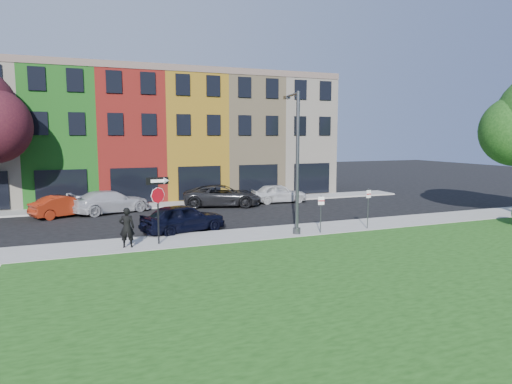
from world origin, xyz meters
name	(u,v)px	position (x,y,z in m)	size (l,w,h in m)	color
ground	(290,248)	(0.00, 0.00, 0.00)	(120.00, 120.00, 0.00)	black
sidewalk_near	(299,231)	(2.00, 3.00, 0.06)	(40.00, 3.00, 0.12)	gray
sidewalk_far	(165,205)	(-3.00, 15.00, 0.06)	(40.00, 2.40, 0.12)	gray
rowhouse_block	(156,138)	(-2.50, 21.18, 4.99)	(30.00, 10.12, 10.00)	beige
stop_sign	(158,197)	(-5.61, 2.56, 2.35)	(1.05, 0.13, 3.14)	black
man	(127,227)	(-7.05, 2.42, 1.04)	(0.73, 0.54, 1.83)	black
sedan_near	(183,218)	(-3.83, 5.25, 0.78)	(4.91, 3.07, 1.56)	black
parked_car_red	(65,206)	(-9.76, 12.78, 0.70)	(4.45, 3.10, 1.39)	maroon
parked_car_silver	(111,202)	(-6.93, 13.18, 0.76)	(5.66, 3.71, 1.52)	#B1B1B6
parked_car_dark	(223,196)	(0.93, 13.19, 0.79)	(6.20, 4.20, 1.58)	black
parked_car_white	(279,193)	(5.51, 13.26, 0.73)	(4.45, 2.12, 1.47)	silver
street_lamp	(296,163)	(1.45, 2.37, 3.78)	(0.74, 2.56, 7.26)	#46494B
parking_sign_a	(321,209)	(2.68, 1.89, 1.36)	(0.31, 0.14, 1.96)	#46494B
parking_sign_b	(368,204)	(5.62, 1.89, 1.50)	(0.32, 0.10, 2.21)	#46494B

